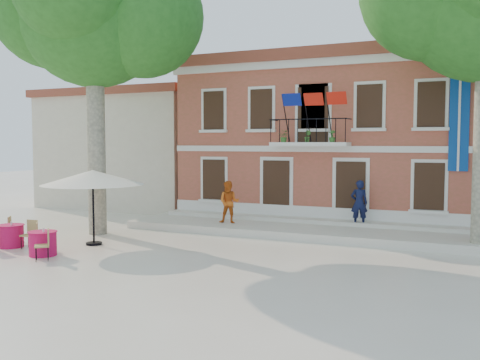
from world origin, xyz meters
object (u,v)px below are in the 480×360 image
Objects in this scene: cafe_table_0 at (11,235)px; cafe_table_1 at (43,242)px; pedestrian_navy at (359,203)px; plane_tree_west at (94,12)px; pedestrian_orange at (229,202)px; patio_umbrella at (93,178)px.

cafe_table_0 is 1.10× the size of cafe_table_1.
pedestrian_navy is 1.06× the size of cafe_table_1.
plane_tree_west is 12.58m from pedestrian_navy.
pedestrian_navy reaches higher than pedestrian_orange.
cafe_table_0 is 2.11m from cafe_table_1.
cafe_table_1 is at bearing -97.05° from patio_umbrella.
plane_tree_west is at bearing -162.01° from pedestrian_orange.
pedestrian_orange is 1.01× the size of cafe_table_1.
plane_tree_west reaches higher than pedestrian_orange.
pedestrian_navy is (7.96, 6.11, -1.14)m from patio_umbrella.
plane_tree_west is at bearing 6.13° from pedestrian_navy.
cafe_table_1 is at bearing -16.33° from cafe_table_0.
pedestrian_orange is at bearing 57.13° from patio_umbrella.
plane_tree_west reaches higher than cafe_table_0.
patio_umbrella is 3.35m from cafe_table_0.
cafe_table_1 is at bearing 26.56° from pedestrian_navy.
pedestrian_navy reaches higher than cafe_table_0.
pedestrian_orange is at bearing -2.19° from pedestrian_navy.
cafe_table_0 is at bearing -105.66° from plane_tree_west.
pedestrian_navy is 5.15m from pedestrian_orange.
patio_umbrella is at bearing -54.14° from plane_tree_west.
patio_umbrella is 5.68m from pedestrian_orange.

